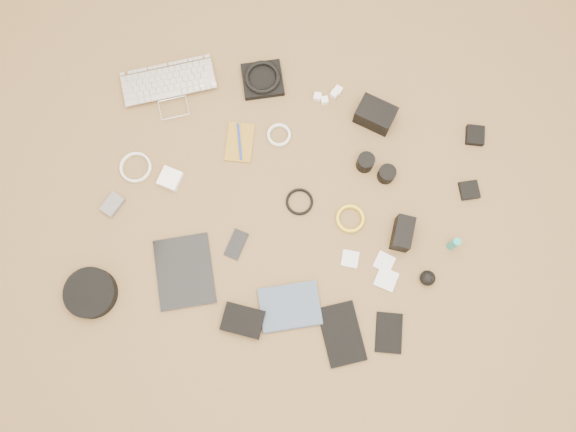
% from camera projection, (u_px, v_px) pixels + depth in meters
% --- Properties ---
extents(room_shell, '(4.04, 4.04, 2.58)m').
position_uv_depth(room_shell, '(267.00, 21.00, 0.91)').
color(room_shell, olive).
rests_on(room_shell, ground).
extents(laptop, '(0.44, 0.39, 0.03)m').
position_uv_depth(laptop, '(171.00, 94.00, 2.21)').
color(laptop, silver).
rests_on(laptop, ground).
extents(headphone_pouch, '(0.20, 0.19, 0.03)m').
position_uv_depth(headphone_pouch, '(263.00, 80.00, 2.23)').
color(headphone_pouch, black).
rests_on(headphone_pouch, ground).
extents(headphones, '(0.18, 0.18, 0.02)m').
position_uv_depth(headphones, '(262.00, 77.00, 2.21)').
color(headphones, black).
rests_on(headphones, headphone_pouch).
extents(charger_a, '(0.04, 0.04, 0.03)m').
position_uv_depth(charger_a, '(324.00, 101.00, 2.21)').
color(charger_a, white).
rests_on(charger_a, ground).
extents(charger_b, '(0.03, 0.03, 0.03)m').
position_uv_depth(charger_b, '(317.00, 97.00, 2.21)').
color(charger_b, white).
rests_on(charger_b, ground).
extents(charger_c, '(0.04, 0.04, 0.03)m').
position_uv_depth(charger_c, '(338.00, 91.00, 2.22)').
color(charger_c, white).
rests_on(charger_c, ground).
extents(charger_d, '(0.03, 0.03, 0.03)m').
position_uv_depth(charger_d, '(334.00, 94.00, 2.22)').
color(charger_d, white).
rests_on(charger_d, ground).
extents(dslr_camera, '(0.16, 0.13, 0.08)m').
position_uv_depth(dslr_camera, '(375.00, 115.00, 2.17)').
color(dslr_camera, black).
rests_on(dslr_camera, ground).
extents(lens_pouch, '(0.07, 0.08, 0.03)m').
position_uv_depth(lens_pouch, '(475.00, 135.00, 2.18)').
color(lens_pouch, black).
rests_on(lens_pouch, ground).
extents(notebook_olive, '(0.12, 0.17, 0.01)m').
position_uv_depth(notebook_olive, '(240.00, 142.00, 2.18)').
color(notebook_olive, olive).
rests_on(notebook_olive, ground).
extents(pen_blue, '(0.05, 0.14, 0.01)m').
position_uv_depth(pen_blue, '(239.00, 142.00, 2.17)').
color(pen_blue, '#1532B0').
rests_on(pen_blue, notebook_olive).
extents(cable_white_a, '(0.10, 0.10, 0.01)m').
position_uv_depth(cable_white_a, '(279.00, 136.00, 2.19)').
color(cable_white_a, white).
rests_on(cable_white_a, ground).
extents(lens_a, '(0.07, 0.07, 0.07)m').
position_uv_depth(lens_a, '(365.00, 162.00, 2.13)').
color(lens_a, black).
rests_on(lens_a, ground).
extents(lens_b, '(0.07, 0.07, 0.06)m').
position_uv_depth(lens_b, '(387.00, 174.00, 2.12)').
color(lens_b, black).
rests_on(lens_b, ground).
extents(card_reader, '(0.09, 0.09, 0.02)m').
position_uv_depth(card_reader, '(469.00, 190.00, 2.13)').
color(card_reader, black).
rests_on(card_reader, ground).
extents(power_brick, '(0.09, 0.09, 0.03)m').
position_uv_depth(power_brick, '(170.00, 179.00, 2.13)').
color(power_brick, white).
rests_on(power_brick, ground).
extents(cable_white_b, '(0.13, 0.13, 0.01)m').
position_uv_depth(cable_white_b, '(136.00, 168.00, 2.16)').
color(cable_white_b, white).
rests_on(cable_white_b, ground).
extents(cable_black, '(0.14, 0.14, 0.01)m').
position_uv_depth(cable_black, '(299.00, 202.00, 2.13)').
color(cable_black, black).
rests_on(cable_black, ground).
extents(cable_yellow, '(0.11, 0.11, 0.01)m').
position_uv_depth(cable_yellow, '(350.00, 219.00, 2.11)').
color(cable_yellow, yellow).
rests_on(cable_yellow, ground).
extents(flash, '(0.07, 0.12, 0.09)m').
position_uv_depth(flash, '(402.00, 233.00, 2.06)').
color(flash, black).
rests_on(flash, ground).
extents(lens_cleaner, '(0.03, 0.03, 0.10)m').
position_uv_depth(lens_cleaner, '(454.00, 244.00, 2.05)').
color(lens_cleaner, teal).
rests_on(lens_cleaner, ground).
extents(battery_charger, '(0.08, 0.10, 0.02)m').
position_uv_depth(battery_charger, '(113.00, 205.00, 2.12)').
color(battery_charger, slate).
rests_on(battery_charger, ground).
extents(tablet, '(0.28, 0.32, 0.01)m').
position_uv_depth(tablet, '(185.00, 272.00, 2.07)').
color(tablet, black).
rests_on(tablet, ground).
extents(phone, '(0.08, 0.12, 0.01)m').
position_uv_depth(phone, '(236.00, 244.00, 2.09)').
color(phone, black).
rests_on(phone, ground).
extents(filter_case_left, '(0.06, 0.06, 0.01)m').
position_uv_depth(filter_case_left, '(350.00, 259.00, 2.08)').
color(filter_case_left, silver).
rests_on(filter_case_left, ground).
extents(filter_case_mid, '(0.08, 0.08, 0.01)m').
position_uv_depth(filter_case_mid, '(384.00, 262.00, 2.08)').
color(filter_case_mid, silver).
rests_on(filter_case_mid, ground).
extents(filter_case_right, '(0.09, 0.09, 0.01)m').
position_uv_depth(filter_case_right, '(386.00, 279.00, 2.06)').
color(filter_case_right, silver).
rests_on(filter_case_right, ground).
extents(air_blower, '(0.07, 0.07, 0.06)m').
position_uv_depth(air_blower, '(428.00, 278.00, 2.04)').
color(air_blower, black).
rests_on(air_blower, ground).
extents(headphone_case, '(0.20, 0.20, 0.05)m').
position_uv_depth(headphone_case, '(91.00, 293.00, 2.03)').
color(headphone_case, black).
rests_on(headphone_case, ground).
extents(drive_case, '(0.15, 0.11, 0.04)m').
position_uv_depth(drive_case, '(243.00, 321.00, 2.01)').
color(drive_case, black).
rests_on(drive_case, ground).
extents(paperback, '(0.26, 0.23, 0.02)m').
position_uv_depth(paperback, '(293.00, 329.00, 2.02)').
color(paperback, '#3B4D65').
rests_on(paperback, ground).
extents(notebook_black_a, '(0.21, 0.25, 0.02)m').
position_uv_depth(notebook_black_a, '(342.00, 334.00, 2.01)').
color(notebook_black_a, black).
rests_on(notebook_black_a, ground).
extents(notebook_black_b, '(0.11, 0.15, 0.01)m').
position_uv_depth(notebook_black_b, '(389.00, 333.00, 2.02)').
color(notebook_black_b, black).
rests_on(notebook_black_b, ground).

